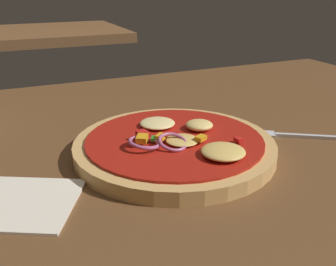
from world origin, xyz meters
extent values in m
cube|color=brown|center=(0.00, 0.00, 0.02)|extent=(1.15, 0.89, 0.04)
cylinder|color=tan|center=(-0.02, 0.04, 0.05)|extent=(0.25, 0.25, 0.02)
cylinder|color=#A81C11|center=(-0.02, 0.04, 0.06)|extent=(0.22, 0.22, 0.00)
ellipsoid|color=#E5BC60|center=(-0.02, 0.02, 0.06)|extent=(0.04, 0.04, 0.01)
ellipsoid|color=#EFCC72|center=(0.02, 0.05, 0.07)|extent=(0.04, 0.04, 0.01)
ellipsoid|color=#E5BC60|center=(0.01, -0.03, 0.06)|extent=(0.05, 0.05, 0.01)
ellipsoid|color=#F4DB8E|center=(-0.03, 0.08, 0.06)|extent=(0.05, 0.05, 0.01)
torus|color=#B25984|center=(-0.07, 0.02, 0.07)|extent=(0.04, 0.04, 0.01)
torus|color=#B25984|center=(-0.03, 0.01, 0.07)|extent=(0.04, 0.04, 0.01)
cube|color=red|center=(0.04, -0.01, 0.06)|extent=(0.01, 0.01, 0.00)
cube|color=red|center=(-0.06, 0.04, 0.07)|extent=(0.02, 0.02, 0.01)
cube|color=orange|center=(0.00, 0.01, 0.07)|extent=(0.02, 0.01, 0.01)
cube|color=orange|center=(-0.07, 0.03, 0.07)|extent=(0.02, 0.02, 0.01)
cube|color=#2D8C28|center=(-0.05, 0.03, 0.06)|extent=(0.01, 0.01, 0.00)
cube|color=orange|center=(-0.04, 0.03, 0.07)|extent=(0.02, 0.02, 0.01)
cube|color=silver|center=(0.18, 0.00, 0.04)|extent=(0.10, 0.06, 0.01)
cube|color=silver|center=(0.12, 0.03, 0.04)|extent=(0.03, 0.03, 0.01)
cube|color=silver|center=(0.10, 0.06, 0.04)|extent=(0.04, 0.02, 0.00)
cube|color=silver|center=(0.10, 0.05, 0.04)|extent=(0.04, 0.02, 0.00)
cube|color=silver|center=(0.10, 0.05, 0.04)|extent=(0.04, 0.02, 0.00)
cube|color=silver|center=(0.09, 0.04, 0.04)|extent=(0.04, 0.02, 0.00)
cube|color=brown|center=(-0.11, 1.41, 0.02)|extent=(0.85, 0.54, 0.04)
camera|label=1|loc=(-0.21, -0.36, 0.24)|focal=40.80mm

